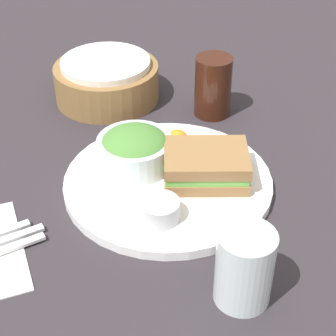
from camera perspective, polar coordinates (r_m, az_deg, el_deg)
ground_plane at (r=0.88m, az=0.00°, el=-1.86°), size 4.00×4.00×0.00m
plate at (r=0.87m, az=0.00°, el=-1.46°), size 0.32×0.32×0.02m
sandwich at (r=0.85m, az=3.87°, el=0.27°), size 0.15×0.13×0.05m
salad_bowl at (r=0.88m, az=-3.41°, el=1.95°), size 0.12×0.12×0.06m
dressing_cup at (r=0.79m, az=-0.87°, el=-4.27°), size 0.06×0.06×0.03m
orange_wedge at (r=0.92m, az=0.94°, el=2.76°), size 0.04×0.04×0.04m
drink_glass at (r=1.03m, az=4.59°, el=8.27°), size 0.07×0.07×0.11m
bread_basket at (r=1.09m, az=-6.25°, el=8.85°), size 0.20×0.20×0.08m
water_glass at (r=0.68m, az=7.76°, el=-9.96°), size 0.07×0.07×0.10m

